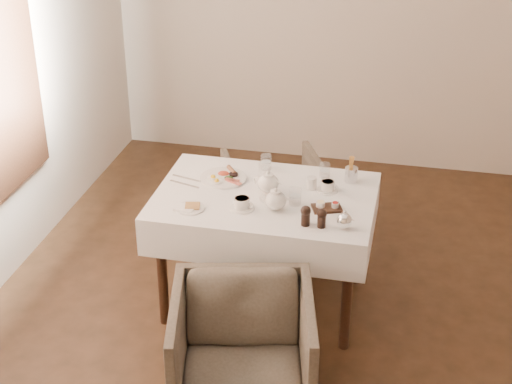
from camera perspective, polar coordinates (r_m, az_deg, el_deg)
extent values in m
plane|color=black|center=(4.65, 6.62, -11.07)|extent=(5.00, 5.00, 0.00)
cube|color=black|center=(4.59, 0.66, -0.59)|extent=(1.20, 0.80, 0.04)
cube|color=white|center=(4.63, 0.65, -1.49)|extent=(1.28, 0.88, 0.23)
cylinder|color=black|center=(5.18, -4.44, -1.82)|extent=(0.06, 0.06, 0.70)
cylinder|color=black|center=(5.00, 7.52, -3.14)|extent=(0.06, 0.06, 0.70)
cylinder|color=black|center=(4.63, -6.84, -5.89)|extent=(0.06, 0.06, 0.70)
cylinder|color=black|center=(4.43, 6.61, -7.58)|extent=(0.06, 0.06, 0.70)
imported|color=#453D33|center=(4.05, -0.98, -11.58)|extent=(0.85, 0.87, 0.66)
imported|color=#453D33|center=(5.48, 1.34, -0.51)|extent=(0.87, 0.88, 0.61)
cylinder|color=white|center=(4.76, -2.40, 1.03)|extent=(0.28, 0.28, 0.01)
ellipsoid|color=#B0371F|center=(4.79, -2.38, 1.44)|extent=(0.07, 0.06, 0.02)
cylinder|color=brown|center=(4.82, -1.79, 1.62)|extent=(0.08, 0.10, 0.03)
cylinder|color=black|center=(4.77, -1.65, 1.28)|extent=(0.05, 0.05, 0.02)
cube|color=#A22925|center=(4.69, -1.65, 0.79)|extent=(0.10, 0.07, 0.01)
ellipsoid|color=#264C19|center=(4.74, -2.00, 1.07)|extent=(0.06, 0.05, 0.02)
cylinder|color=white|center=(4.44, -4.79, -1.17)|extent=(0.16, 0.16, 0.01)
cube|color=#915D2F|center=(4.44, -4.65, -1.01)|extent=(0.10, 0.09, 0.01)
cube|color=white|center=(4.43, -5.20, -1.19)|extent=(0.12, 0.10, 0.01)
cylinder|color=white|center=(4.64, 4.06, 0.68)|extent=(0.07, 0.07, 0.07)
cylinder|color=white|center=(4.42, -1.01, -1.17)|extent=(0.14, 0.14, 0.01)
cylinder|color=white|center=(4.41, -1.02, -0.78)|extent=(0.12, 0.12, 0.06)
cylinder|color=#9F6847|center=(4.39, -1.02, -0.46)|extent=(0.08, 0.08, 0.00)
cylinder|color=white|center=(4.63, 5.21, 0.14)|extent=(0.13, 0.13, 0.01)
cylinder|color=white|center=(4.62, 5.23, 0.48)|extent=(0.10, 0.10, 0.05)
cylinder|color=#9F6847|center=(4.61, 5.24, 0.76)|extent=(0.07, 0.07, 0.00)
cylinder|color=silver|center=(4.86, 0.73, 2.19)|extent=(0.09, 0.09, 0.09)
cylinder|color=silver|center=(4.45, 2.85, -0.33)|extent=(0.08, 0.08, 0.10)
cylinder|color=silver|center=(4.77, 5.02, 1.58)|extent=(0.08, 0.08, 0.09)
cube|color=black|center=(4.43, 5.17, -1.18)|extent=(0.19, 0.16, 0.01)
cylinder|color=white|center=(4.43, 4.71, -0.89)|extent=(0.05, 0.05, 0.03)
cylinder|color=maroon|center=(4.43, 5.78, -0.95)|extent=(0.04, 0.04, 0.03)
cylinder|color=silver|center=(4.74, 6.94, 1.26)|extent=(0.08, 0.08, 0.09)
cube|color=silver|center=(4.77, -5.04, 1.00)|extent=(0.20, 0.07, 0.00)
cube|color=silver|center=(4.71, -5.23, 0.58)|extent=(0.20, 0.07, 0.00)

